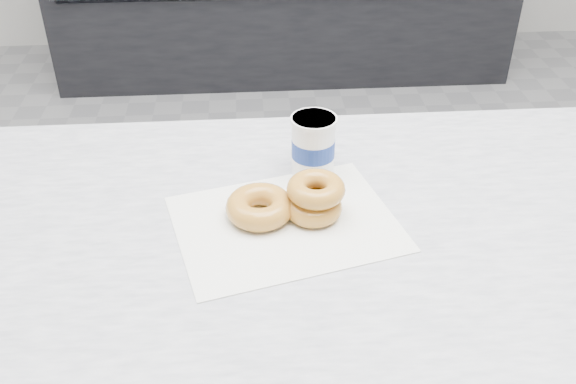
% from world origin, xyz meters
% --- Properties ---
extents(ground, '(5.00, 5.00, 0.00)m').
position_xyz_m(ground, '(0.00, 0.00, 0.00)').
color(ground, gray).
rests_on(ground, ground).
extents(wax_paper, '(0.39, 0.34, 0.00)m').
position_xyz_m(wax_paper, '(-0.17, -0.57, 0.90)').
color(wax_paper, silver).
rests_on(wax_paper, counter).
extents(donut_single, '(0.13, 0.13, 0.04)m').
position_xyz_m(donut_single, '(-0.21, -0.55, 0.92)').
color(donut_single, '#B49131').
rests_on(donut_single, wax_paper).
extents(donut_stack, '(0.13, 0.13, 0.06)m').
position_xyz_m(donut_stack, '(-0.12, -0.55, 0.93)').
color(donut_stack, '#B49131').
rests_on(donut_stack, wax_paper).
extents(coffee_cup, '(0.08, 0.08, 0.11)m').
position_xyz_m(coffee_cup, '(-0.11, -0.42, 0.95)').
color(coffee_cup, white).
rests_on(coffee_cup, counter).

